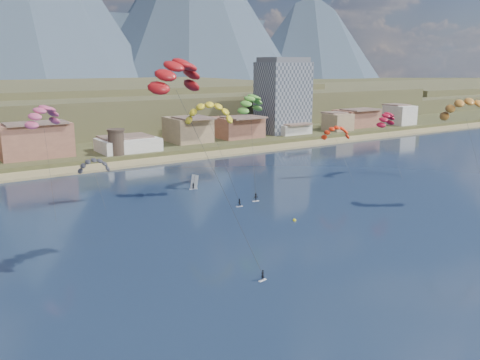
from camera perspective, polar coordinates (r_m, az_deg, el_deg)
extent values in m
plane|color=black|center=(76.92, 13.48, -11.85)|extent=(2400.00, 2400.00, 0.00)
cube|color=tan|center=(164.65, -14.27, 1.57)|extent=(2200.00, 12.00, 0.90)
cube|color=brown|center=(283.27, -14.38, 8.13)|extent=(320.00, 150.00, 15.00)
cube|color=brown|center=(401.77, 17.98, 8.74)|extent=(240.00, 120.00, 8.00)
cube|color=brown|center=(496.90, 23.11, 9.28)|extent=(260.00, 140.00, 12.00)
cone|color=#2E3C4D|center=(1130.97, 7.58, 17.79)|extent=(340.00, 340.00, 250.00)
cone|color=#2E3C4D|center=(1290.00, 15.00, 16.21)|extent=(320.00, 320.00, 220.00)
cube|color=gray|center=(222.66, 4.82, 9.18)|extent=(20.00, 16.00, 30.00)
cube|color=#59595E|center=(222.16, 4.90, 13.30)|extent=(18.00, 14.40, 2.00)
cylinder|color=#47382D|center=(172.72, -13.69, 4.06)|extent=(5.20, 5.20, 8.00)
cylinder|color=#47382D|center=(172.13, -13.77, 5.48)|extent=(5.82, 5.82, 0.60)
cube|color=silver|center=(77.76, 2.54, -11.16)|extent=(1.48, 0.67, 0.10)
imported|color=black|center=(77.41, 2.55, -10.57)|extent=(0.66, 0.49, 1.64)
cylinder|color=#262626|center=(76.72, -2.37, -0.13)|extent=(0.05, 0.05, 30.76)
cube|color=silver|center=(115.40, -0.09, -2.97)|extent=(1.59, 0.77, 0.10)
imported|color=black|center=(115.14, -0.09, -2.53)|extent=(0.98, 0.83, 1.76)
cylinder|color=#262626|center=(118.14, -1.82, 2.16)|extent=(0.05, 0.05, 20.98)
cylinder|color=#262626|center=(120.02, 25.09, 1.50)|extent=(0.05, 0.05, 22.34)
cube|color=silver|center=(119.76, 1.77, -2.38)|extent=(1.70, 0.80, 0.11)
imported|color=black|center=(119.50, 1.77, -1.92)|extent=(1.33, 0.92, 1.88)
cylinder|color=#262626|center=(125.21, 1.47, 3.16)|extent=(0.05, 0.05, 24.30)
cylinder|color=#262626|center=(111.74, -20.31, 0.78)|extent=(0.04, 0.04, 20.46)
cylinder|color=#262626|center=(118.89, -15.34, -1.10)|extent=(0.04, 0.04, 10.63)
cylinder|color=#262626|center=(142.27, 11.70, 2.19)|extent=(0.04, 0.04, 13.53)
cylinder|color=#262626|center=(149.29, 17.00, 3.02)|extent=(0.04, 0.04, 16.22)
cube|color=silver|center=(131.69, -5.25, -1.00)|extent=(2.14, 1.15, 0.10)
imported|color=black|center=(131.50, -5.25, -0.66)|extent=(0.83, 0.65, 1.48)
cube|color=white|center=(131.41, -5.13, -0.20)|extent=(1.38, 2.36, 3.53)
sphere|color=yellow|center=(105.75, 6.12, -4.52)|extent=(0.72, 0.72, 0.72)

